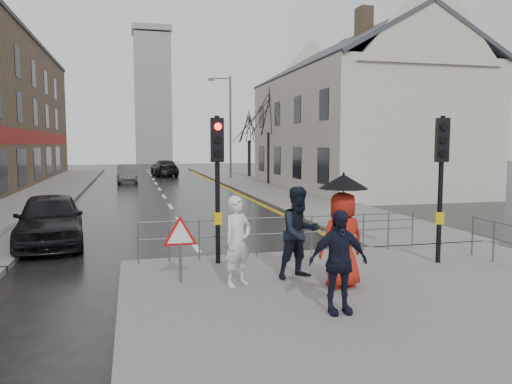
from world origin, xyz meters
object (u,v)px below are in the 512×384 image
car_mid (128,174)px  pedestrian_b (300,232)px  pedestrian_with_umbrella (343,228)px  pedestrian_d (338,262)px  car_parked (50,219)px  pedestrian_a (238,241)px

car_mid → pedestrian_b: bearing=-82.3°
pedestrian_with_umbrella → pedestrian_d: (-0.68, -1.37, -0.30)m
pedestrian_with_umbrella → car_mid: size_ratio=0.54×
pedestrian_b → car_mid: pedestrian_b is taller
pedestrian_d → car_mid: pedestrian_d is taller
pedestrian_d → car_parked: 9.45m
pedestrian_a → car_parked: bearing=95.7°
pedestrian_d → car_parked: size_ratio=0.39×
pedestrian_a → pedestrian_with_umbrella: size_ratio=0.80×
pedestrian_b → car_mid: size_ratio=0.46×
pedestrian_b → car_parked: pedestrian_b is taller
pedestrian_with_umbrella → car_mid: pedestrian_with_umbrella is taller
pedestrian_with_umbrella → pedestrian_b: bearing=124.8°
pedestrian_with_umbrella → car_parked: pedestrian_with_umbrella is taller
pedestrian_d → car_parked: pedestrian_d is taller
pedestrian_d → car_parked: bearing=126.5°
pedestrian_b → car_mid: 28.47m
pedestrian_with_umbrella → car_parked: 8.86m
pedestrian_a → car_parked: size_ratio=0.40×
pedestrian_a → car_parked: 7.13m
car_parked → car_mid: car_parked is taller
pedestrian_with_umbrella → pedestrian_d: bearing=-116.4°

